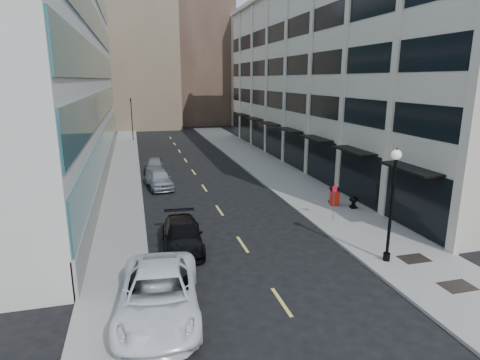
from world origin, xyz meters
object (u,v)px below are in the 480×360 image
lamppost (392,196)px  urn_planter (354,201)px  car_white_van (159,295)px  car_silver_sedan (159,179)px  car_black_pickup (182,235)px  car_grey_sedan (155,165)px  trash_bin (335,196)px  sign_post (334,196)px  traffic_signal (131,101)px

lamppost → urn_planter: lamppost is taller
car_white_van → lamppost: bearing=14.7°
car_silver_sedan → lamppost: size_ratio=0.82×
car_black_pickup → car_grey_sedan: 18.66m
trash_bin → car_silver_sedan: bearing=166.1°
trash_bin → sign_post: sign_post is taller
traffic_signal → lamppost: (11.68, -44.00, -2.29)m
lamppost → trash_bin: bearing=78.3°
car_white_van → car_silver_sedan: 18.77m
traffic_signal → car_grey_sedan: size_ratio=1.67×
sign_post → traffic_signal: bearing=116.5°
traffic_signal → car_grey_sedan: traffic_signal is taller
trash_bin → sign_post: size_ratio=0.49×
traffic_signal → sign_post: 40.10m
traffic_signal → car_grey_sedan: bearing=-84.8°
trash_bin → traffic_signal: bearing=132.4°
traffic_signal → sign_post: bearing=-72.6°
traffic_signal → sign_post: traffic_signal is taller
car_white_van → car_grey_sedan: (1.20, 24.73, -0.18)m
urn_planter → car_silver_sedan: bearing=143.3°
car_silver_sedan → sign_post: bearing=-54.2°
car_black_pickup → car_silver_sedan: size_ratio=1.10×
car_black_pickup → car_grey_sedan: bearing=94.2°
car_silver_sedan → sign_post: sign_post is taller
car_white_van → urn_planter: (13.68, 9.47, -0.24)m
traffic_signal → urn_planter: bearing=-68.4°
sign_post → urn_planter: sign_post is taller
trash_bin → urn_planter: 1.38m
car_white_van → car_grey_sedan: bearing=93.0°
car_grey_sedan → lamppost: lamppost is taller
traffic_signal → sign_post: size_ratio=2.95×
car_white_van → sign_post: bearing=40.1°
trash_bin → sign_post: (-1.60, -2.88, 0.91)m
trash_bin → sign_post: 3.42m
car_black_pickup → lamppost: size_ratio=0.90×
car_grey_sedan → trash_bin: size_ratio=3.61×
traffic_signal → lamppost: bearing=-75.1°
car_white_van → lamppost: (10.98, 1.73, 2.54)m
traffic_signal → car_silver_sedan: size_ratio=1.53×
car_black_pickup → car_silver_sedan: bearing=94.6°
traffic_signal → trash_bin: bearing=-69.0°
urn_planter → sign_post: bearing=-143.7°
lamppost → urn_planter: 8.66m
car_grey_sedan → lamppost: bearing=-63.0°
car_grey_sedan → car_silver_sedan: bearing=-85.6°
traffic_signal → car_white_van: 45.99m
car_white_van → car_black_pickup: 6.29m
car_silver_sedan → urn_planter: 15.51m
car_white_van → lamppost: size_ratio=1.15×
car_white_van → trash_bin: bearing=45.2°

